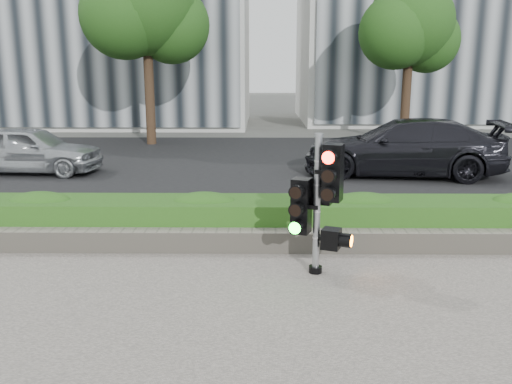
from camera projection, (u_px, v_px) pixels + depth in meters
ground at (279, 303)px, 6.82m from camera, size 120.00×120.00×0.00m
road at (269, 164)px, 16.57m from camera, size 60.00×13.00×0.02m
curb at (274, 227)px, 9.88m from camera, size 60.00×0.25×0.12m
stone_wall at (276, 241)px, 8.63m from camera, size 12.00×0.32×0.34m
hedge at (275, 219)px, 9.23m from camera, size 12.00×1.00×0.68m
building_right at (466, 10)px, 29.73m from camera, size 18.00×10.00×12.00m
tree_left at (146, 8)px, 19.94m from camera, size 4.61×4.03×7.34m
tree_right at (410, 26)px, 20.92m from camera, size 4.10×3.58×6.53m
traffic_signal at (320, 197)px, 7.52m from camera, size 0.74×0.62×2.00m
car_silver at (30, 150)px, 15.01m from camera, size 3.99×1.85×1.32m
car_dark at (403, 147)px, 14.68m from camera, size 5.59×2.92×1.55m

